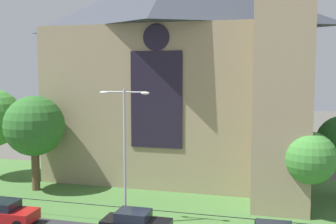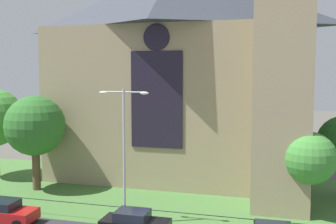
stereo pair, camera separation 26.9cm
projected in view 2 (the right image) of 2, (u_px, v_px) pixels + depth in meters
The scene contains 9 objects.
ground at pixel (187, 194), 33.71m from camera, with size 160.00×160.00×0.00m, color #56544C.
grass_verge at pixel (181, 202), 31.79m from camera, with size 120.00×20.00×0.01m, color #477538.
church_building at pixel (181, 69), 38.70m from camera, with size 23.20×16.20×26.00m.
iron_railing at pixel (122, 209), 27.14m from camera, with size 34.25×0.07×1.13m.
tree_right_near at pixel (310, 159), 28.02m from camera, with size 3.61×3.61×5.94m.
tree_left_near at pixel (35, 126), 34.59m from camera, with size 5.05×5.05×8.02m.
streetlamp_near at pixel (124, 140), 26.54m from camera, with size 3.37×0.26×8.91m.
parked_car_red at pixel (4, 212), 27.27m from camera, with size 4.27×2.16×1.51m.
parked_car_black at pixel (135, 223), 25.26m from camera, with size 4.21×2.03×1.51m.
Camera 2 is at (7.30, -22.12, 9.96)m, focal length 44.06 mm.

